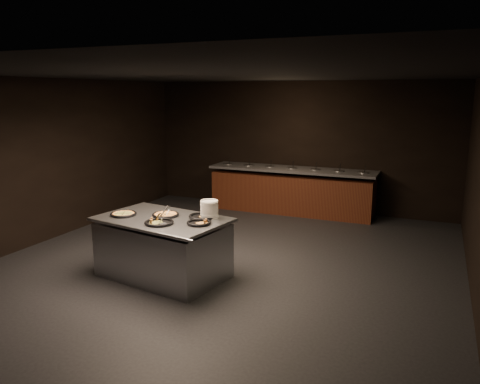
% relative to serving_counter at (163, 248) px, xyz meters
% --- Properties ---
extents(room, '(7.02, 8.02, 2.92)m').
position_rel_serving_counter_xyz_m(room, '(0.62, 0.77, 1.03)').
color(room, black).
rests_on(room, ground).
extents(salad_bar, '(3.70, 0.83, 1.18)m').
position_rel_serving_counter_xyz_m(salad_bar, '(0.62, 4.33, 0.02)').
color(salad_bar, '#5E2E16').
rests_on(salad_bar, ground).
extents(serving_counter, '(2.01, 1.48, 0.88)m').
position_rel_serving_counter_xyz_m(serving_counter, '(0.00, 0.00, 0.00)').
color(serving_counter, '#B8BAC0').
rests_on(serving_counter, ground).
extents(plate_stack, '(0.26, 0.26, 0.25)m').
position_rel_serving_counter_xyz_m(plate_stack, '(0.63, 0.27, 0.58)').
color(plate_stack, silver).
rests_on(plate_stack, serving_counter).
extents(pan_veggie_whole, '(0.38, 0.38, 0.04)m').
position_rel_serving_counter_xyz_m(pan_veggie_whole, '(-0.60, -0.09, 0.48)').
color(pan_veggie_whole, black).
rests_on(pan_veggie_whole, serving_counter).
extents(pan_cheese_whole, '(0.39, 0.39, 0.04)m').
position_rel_serving_counter_xyz_m(pan_cheese_whole, '(-0.01, 0.12, 0.48)').
color(pan_cheese_whole, black).
rests_on(pan_cheese_whole, serving_counter).
extents(pan_cheese_slices_a, '(0.40, 0.40, 0.04)m').
position_rel_serving_counter_xyz_m(pan_cheese_slices_a, '(0.53, 0.25, 0.48)').
color(pan_cheese_slices_a, black).
rests_on(pan_cheese_slices_a, serving_counter).
extents(pan_cheese_slices_b, '(0.40, 0.40, 0.04)m').
position_rel_serving_counter_xyz_m(pan_cheese_slices_b, '(0.13, -0.27, 0.48)').
color(pan_cheese_slices_b, black).
rests_on(pan_cheese_slices_b, serving_counter).
extents(pan_veggie_slices, '(0.34, 0.34, 0.04)m').
position_rel_serving_counter_xyz_m(pan_veggie_slices, '(0.64, -0.07, 0.48)').
color(pan_veggie_slices, black).
rests_on(pan_veggie_slices, serving_counter).
extents(server_left, '(0.09, 0.31, 0.15)m').
position_rel_serving_counter_xyz_m(server_left, '(0.02, 0.08, 0.53)').
color(server_left, '#B8BAC0').
rests_on(server_left, serving_counter).
extents(server_right, '(0.29, 0.22, 0.16)m').
position_rel_serving_counter_xyz_m(server_right, '(0.13, -0.26, 0.53)').
color(server_right, '#B8BAC0').
rests_on(server_right, serving_counter).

